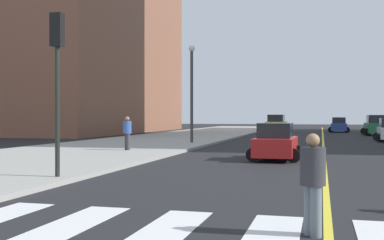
# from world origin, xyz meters

# --- Properties ---
(sidewalk_kerb_west) EXTENTS (10.00, 120.00, 0.15)m
(sidewalk_kerb_west) POSITION_xyz_m (-12.20, 20.00, 0.07)
(sidewalk_kerb_west) COLOR #9E9B93
(sidewalk_kerb_west) RESTS_ON ground
(lane_divider_paint) EXTENTS (0.16, 80.00, 0.01)m
(lane_divider_paint) POSITION_xyz_m (0.00, 40.00, 0.01)
(lane_divider_paint) COLOR yellow
(lane_divider_paint) RESTS_ON ground
(low_rise_brick_west) EXTENTS (16.00, 32.00, 18.98)m
(low_rise_brick_west) POSITION_xyz_m (-28.08, 49.89, 9.49)
(low_rise_brick_west) COLOR brown
(low_rise_brick_west) RESTS_ON ground
(car_green_nearest) EXTENTS (2.90, 4.60, 2.04)m
(car_green_nearest) POSITION_xyz_m (5.21, 48.36, 0.95)
(car_green_nearest) COLOR #236B42
(car_green_nearest) RESTS_ON ground
(car_blue_second) EXTENTS (2.55, 4.01, 1.77)m
(car_blue_second) POSITION_xyz_m (1.88, 57.24, 0.83)
(car_blue_second) COLOR #2D479E
(car_blue_second) RESTS_ON ground
(car_red_third) EXTENTS (2.35, 3.73, 1.65)m
(car_red_third) POSITION_xyz_m (-2.09, 18.36, 0.77)
(car_red_third) COLOR red
(car_red_third) RESTS_ON ground
(car_yellow_sixth) EXTENTS (3.00, 4.73, 2.09)m
(car_yellow_sixth) POSITION_xyz_m (-5.30, 55.03, 0.98)
(car_yellow_sixth) COLOR gold
(car_yellow_sixth) RESTS_ON ground
(traffic_light_far_corner) EXTENTS (0.36, 0.41, 4.90)m
(traffic_light_far_corner) POSITION_xyz_m (-7.79, 9.49, 3.59)
(traffic_light_far_corner) COLOR black
(traffic_light_far_corner) RESTS_ON sidewalk_kerb_west
(pedestrian_crossing) EXTENTS (0.42, 0.42, 1.69)m
(pedestrian_crossing) POSITION_xyz_m (-0.25, 4.56, 0.93)
(pedestrian_crossing) COLOR slate
(pedestrian_crossing) RESTS_ON ground
(pedestrian_walking_west) EXTENTS (0.44, 0.44, 1.78)m
(pedestrian_walking_west) POSITION_xyz_m (-10.11, 20.63, 1.13)
(pedestrian_walking_west) COLOR #38383D
(pedestrian_walking_west) RESTS_ON sidewalk_kerb_west
(street_lamp) EXTENTS (0.44, 0.44, 6.63)m
(street_lamp) POSITION_xyz_m (-8.68, 28.60, 4.11)
(street_lamp) COLOR #38383D
(street_lamp) RESTS_ON sidewalk_kerb_west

